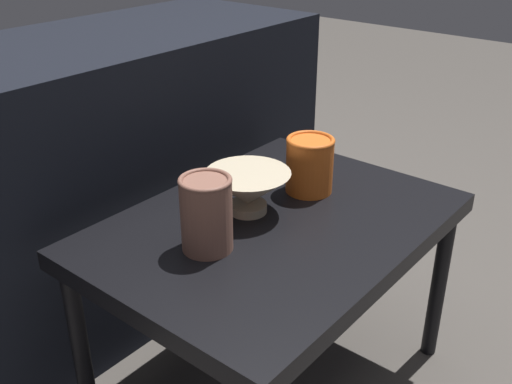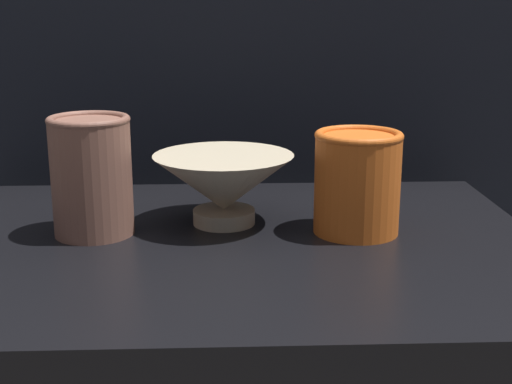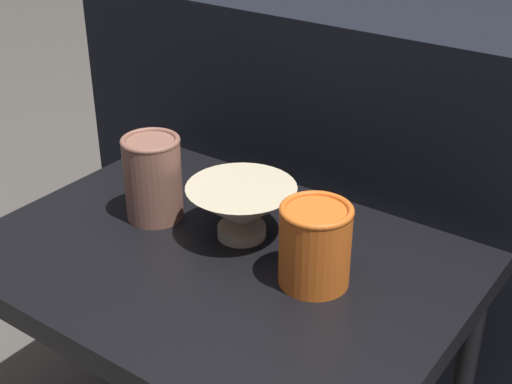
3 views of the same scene
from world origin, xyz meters
TOP-DOWN VIEW (x-y plane):
  - table at (0.00, 0.00)m, footprint 0.75×0.54m
  - couch_backdrop at (0.00, 0.59)m, footprint 1.28×0.50m
  - bowl at (-0.01, 0.07)m, footprint 0.18×0.18m
  - vase_textured_left at (-0.16, 0.03)m, footprint 0.10×0.10m
  - vase_colorful_right at (0.16, 0.03)m, footprint 0.11×0.11m

SIDE VIEW (x-z plane):
  - couch_backdrop at x=0.00m, z-range 0.00..0.73m
  - table at x=0.00m, z-range 0.18..0.62m
  - bowl at x=-0.01m, z-range 0.45..0.54m
  - vase_colorful_right at x=0.16m, z-range 0.44..0.57m
  - vase_textured_left at x=-0.16m, z-range 0.44..0.59m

